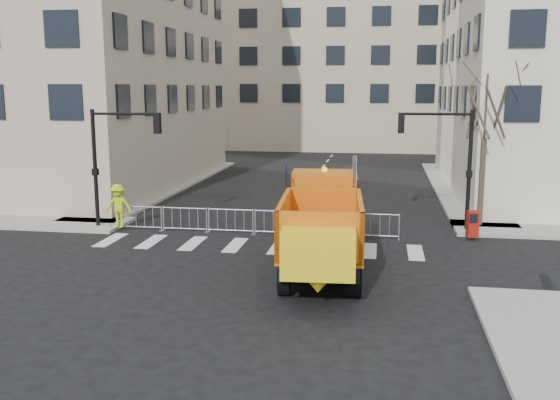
% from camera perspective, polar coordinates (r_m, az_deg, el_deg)
% --- Properties ---
extents(ground, '(120.00, 120.00, 0.00)m').
position_cam_1_polar(ground, '(20.16, -4.69, -8.09)').
color(ground, black).
rests_on(ground, ground).
extents(sidewalk_back, '(64.00, 5.00, 0.15)m').
position_cam_1_polar(sidewalk_back, '(28.17, -0.51, -2.60)').
color(sidewalk_back, gray).
rests_on(sidewalk_back, ground).
extents(building_far, '(30.00, 18.00, 24.00)m').
position_cam_1_polar(building_far, '(70.94, 5.70, 14.76)').
color(building_far, tan).
rests_on(building_far, ground).
extents(traffic_light_left, '(0.18, 0.18, 5.40)m').
position_cam_1_polar(traffic_light_left, '(29.22, -16.54, 2.67)').
color(traffic_light_left, black).
rests_on(traffic_light_left, ground).
extents(traffic_light_right, '(0.18, 0.18, 5.40)m').
position_cam_1_polar(traffic_light_right, '(28.54, 16.92, 2.48)').
color(traffic_light_right, black).
rests_on(traffic_light_right, ground).
extents(crowd_barriers, '(12.60, 0.60, 1.10)m').
position_cam_1_polar(crowd_barriers, '(27.34, -2.39, -1.98)').
color(crowd_barriers, '#9EA0A5').
rests_on(crowd_barriers, ground).
extents(street_tree, '(3.00, 3.00, 7.50)m').
position_cam_1_polar(street_tree, '(29.52, 18.13, 4.71)').
color(street_tree, '#382B21').
rests_on(street_tree, ground).
extents(plow_truck, '(3.55, 10.27, 3.93)m').
position_cam_1_polar(plow_truck, '(21.37, 3.90, -2.17)').
color(plow_truck, black).
rests_on(plow_truck, ground).
extents(cop_a, '(0.65, 0.42, 1.77)m').
position_cam_1_polar(cop_a, '(25.52, 4.21, -2.12)').
color(cop_a, black).
rests_on(cop_a, ground).
extents(cop_b, '(1.03, 0.96, 1.69)m').
position_cam_1_polar(cop_b, '(25.55, 6.87, -2.24)').
color(cop_b, black).
rests_on(cop_b, ground).
extents(cop_c, '(0.90, 1.15, 1.83)m').
position_cam_1_polar(cop_c, '(26.06, 2.56, -1.77)').
color(cop_c, black).
rests_on(cop_c, ground).
extents(worker, '(1.29, 0.76, 1.96)m').
position_cam_1_polar(worker, '(28.76, -14.58, -0.51)').
color(worker, '#B7C917').
rests_on(worker, sidewalk_back).
extents(newspaper_box, '(0.51, 0.47, 1.10)m').
position_cam_1_polar(newspaper_box, '(27.37, 17.20, -2.10)').
color(newspaper_box, '#9B180B').
rests_on(newspaper_box, sidewalk_back).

